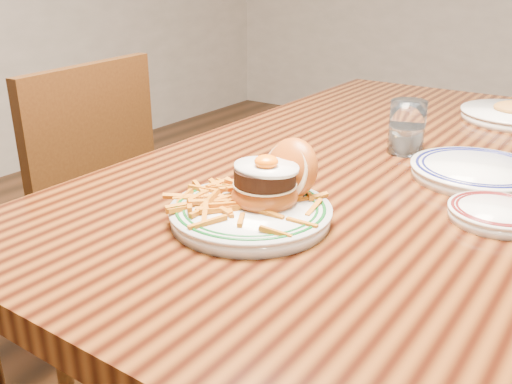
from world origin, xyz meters
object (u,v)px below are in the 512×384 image
Objects in this scene: table at (372,194)px; chair_left at (70,216)px; side_plate at (497,213)px; main_plate at (258,199)px.

table is 0.84m from chair_left.
chair_left reaches higher than table.
side_plate reaches higher than table.
side_plate is (1.08, 0.03, 0.27)m from chair_left.
table is 0.37m from side_plate.
side_plate is (0.30, -0.19, 0.10)m from table.
chair_left is (-0.79, -0.23, -0.17)m from table.
chair_left is 3.30× the size of main_plate.
chair_left reaches higher than main_plate.
main_plate is 1.68× the size of side_plate.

